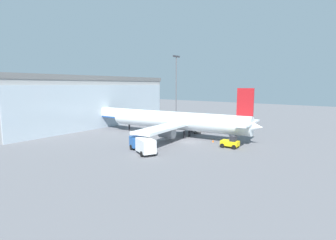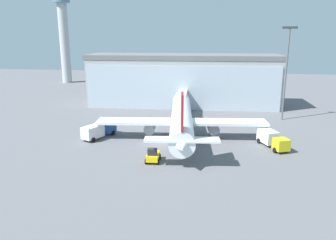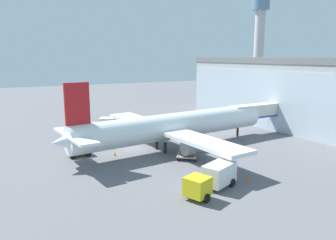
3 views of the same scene
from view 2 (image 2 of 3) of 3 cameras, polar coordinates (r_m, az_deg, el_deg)
ground at (r=58.95m, az=-1.43°, el=-4.17°), size 240.00×240.00×0.00m
terminal_building at (r=91.39m, az=2.64°, el=6.98°), size 52.80×16.47×13.94m
jet_bridge at (r=81.88m, az=2.54°, el=4.08°), size 3.04×13.70×5.47m
control_tower at (r=142.32m, az=-17.74°, el=14.77°), size 6.82×6.82×36.03m
apron_light_mast at (r=78.39m, az=19.95°, el=8.74°), size 3.20×0.40×20.81m
airplane at (r=62.44m, az=2.37°, el=0.25°), size 32.04×37.13×10.92m
catering_truck at (r=63.27m, az=-12.08°, el=-1.80°), size 5.05×7.55×2.65m
fuel_truck at (r=59.72m, az=17.64°, el=-3.15°), size 4.92×7.57×2.65m
baggage_cart at (r=62.09m, az=7.76°, el=-2.85°), size 2.99×3.19×1.50m
pushback_tug at (r=50.57m, az=-2.65°, el=-6.23°), size 2.38×3.33×2.30m
safety_cone_nose at (r=54.88m, az=0.58°, el=-5.31°), size 0.36×0.36×0.55m
safety_cone_wingtip at (r=65.09m, az=16.53°, el=-2.72°), size 0.36×0.36×0.55m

